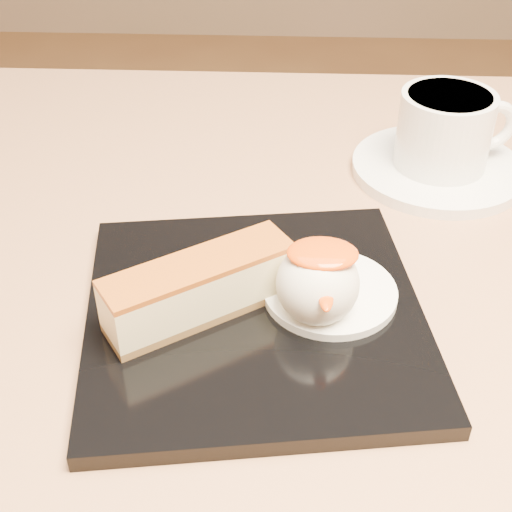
{
  "coord_description": "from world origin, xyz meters",
  "views": [
    {
      "loc": [
        -0.0,
        -0.37,
        1.04
      ],
      "look_at": [
        -0.02,
        0.0,
        0.76
      ],
      "focal_mm": 50.0,
      "sensor_mm": 36.0,
      "label": 1
    }
  ],
  "objects_px": {
    "cheesecake": "(200,288)",
    "ice_cream_scoop": "(318,284)",
    "saucer": "(437,168)",
    "coffee_cup": "(447,128)",
    "table": "(276,446)",
    "dessert_plate": "(255,315)"
  },
  "relations": [
    {
      "from": "dessert_plate",
      "to": "ice_cream_scoop",
      "type": "bearing_deg",
      "value": -7.13
    },
    {
      "from": "table",
      "to": "dessert_plate",
      "type": "height_order",
      "value": "dessert_plate"
    },
    {
      "from": "cheesecake",
      "to": "saucer",
      "type": "relative_size",
      "value": 0.82
    },
    {
      "from": "table",
      "to": "saucer",
      "type": "xyz_separation_m",
      "value": [
        0.14,
        0.18,
        0.16
      ]
    },
    {
      "from": "cheesecake",
      "to": "ice_cream_scoop",
      "type": "bearing_deg",
      "value": -33.67
    },
    {
      "from": "table",
      "to": "saucer",
      "type": "bearing_deg",
      "value": 53.3
    },
    {
      "from": "dessert_plate",
      "to": "coffee_cup",
      "type": "height_order",
      "value": "coffee_cup"
    },
    {
      "from": "ice_cream_scoop",
      "to": "coffee_cup",
      "type": "relative_size",
      "value": 0.5
    },
    {
      "from": "cheesecake",
      "to": "coffee_cup",
      "type": "distance_m",
      "value": 0.28
    },
    {
      "from": "table",
      "to": "saucer",
      "type": "height_order",
      "value": "saucer"
    },
    {
      "from": "table",
      "to": "cheesecake",
      "type": "distance_m",
      "value": 0.2
    },
    {
      "from": "saucer",
      "to": "ice_cream_scoop",
      "type": "bearing_deg",
      "value": -118.61
    },
    {
      "from": "cheesecake",
      "to": "ice_cream_scoop",
      "type": "distance_m",
      "value": 0.08
    },
    {
      "from": "table",
      "to": "ice_cream_scoop",
      "type": "bearing_deg",
      "value": -46.56
    },
    {
      "from": "cheesecake",
      "to": "saucer",
      "type": "height_order",
      "value": "cheesecake"
    },
    {
      "from": "dessert_plate",
      "to": "cheesecake",
      "type": "bearing_deg",
      "value": -171.87
    },
    {
      "from": "dessert_plate",
      "to": "saucer",
      "type": "bearing_deg",
      "value": 52.85
    },
    {
      "from": "cheesecake",
      "to": "ice_cream_scoop",
      "type": "xyz_separation_m",
      "value": [
        0.07,
        -0.0,
        0.01
      ]
    },
    {
      "from": "cheesecake",
      "to": "ice_cream_scoop",
      "type": "height_order",
      "value": "ice_cream_scoop"
    },
    {
      "from": "ice_cream_scoop",
      "to": "saucer",
      "type": "distance_m",
      "value": 0.24
    },
    {
      "from": "cheesecake",
      "to": "coffee_cup",
      "type": "height_order",
      "value": "coffee_cup"
    },
    {
      "from": "dessert_plate",
      "to": "ice_cream_scoop",
      "type": "relative_size",
      "value": 4.14
    }
  ]
}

